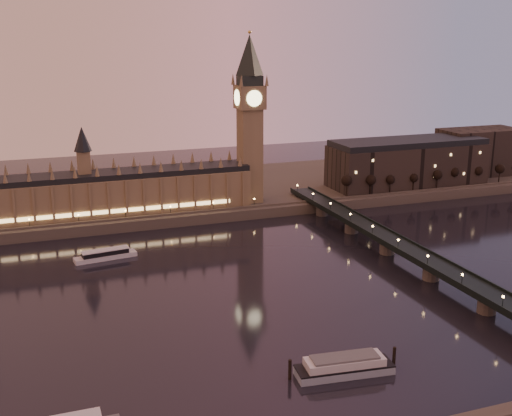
# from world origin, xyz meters

# --- Properties ---
(ground) EXTENTS (700.00, 700.00, 0.00)m
(ground) POSITION_xyz_m (0.00, 0.00, 0.00)
(ground) COLOR black
(ground) RESTS_ON ground
(far_embankment) EXTENTS (560.00, 130.00, 6.00)m
(far_embankment) POSITION_xyz_m (30.00, 165.00, 3.00)
(far_embankment) COLOR #423D35
(far_embankment) RESTS_ON ground
(palace_of_westminster) EXTENTS (180.00, 26.62, 52.00)m
(palace_of_westminster) POSITION_xyz_m (-40.12, 120.99, 21.71)
(palace_of_westminster) COLOR brown
(palace_of_westminster) RESTS_ON ground
(big_ben) EXTENTS (17.68, 17.68, 104.00)m
(big_ben) POSITION_xyz_m (53.99, 120.99, 63.95)
(big_ben) COLOR brown
(big_ben) RESTS_ON ground
(westminster_bridge) EXTENTS (13.20, 260.00, 15.30)m
(westminster_bridge) POSITION_xyz_m (91.61, 0.00, 5.52)
(westminster_bridge) COLOR black
(westminster_bridge) RESTS_ON ground
(city_block) EXTENTS (155.00, 45.00, 34.00)m
(city_block) POSITION_xyz_m (194.94, 130.93, 22.24)
(city_block) COLOR black
(city_block) RESTS_ON ground
(bare_tree_0) EXTENTS (6.27, 6.27, 12.74)m
(bare_tree_0) POSITION_xyz_m (114.17, 109.00, 15.52)
(bare_tree_0) COLOR black
(bare_tree_0) RESTS_ON ground
(bare_tree_1) EXTENTS (6.27, 6.27, 12.74)m
(bare_tree_1) POSITION_xyz_m (131.29, 109.00, 15.52)
(bare_tree_1) COLOR black
(bare_tree_1) RESTS_ON ground
(bare_tree_2) EXTENTS (6.27, 6.27, 12.74)m
(bare_tree_2) POSITION_xyz_m (148.42, 109.00, 15.52)
(bare_tree_2) COLOR black
(bare_tree_2) RESTS_ON ground
(bare_tree_3) EXTENTS (6.27, 6.27, 12.74)m
(bare_tree_3) POSITION_xyz_m (165.54, 109.00, 15.52)
(bare_tree_3) COLOR black
(bare_tree_3) RESTS_ON ground
(bare_tree_4) EXTENTS (6.27, 6.27, 12.74)m
(bare_tree_4) POSITION_xyz_m (182.67, 109.00, 15.52)
(bare_tree_4) COLOR black
(bare_tree_4) RESTS_ON ground
(bare_tree_5) EXTENTS (6.27, 6.27, 12.74)m
(bare_tree_5) POSITION_xyz_m (199.79, 109.00, 15.52)
(bare_tree_5) COLOR black
(bare_tree_5) RESTS_ON ground
(bare_tree_6) EXTENTS (6.27, 6.27, 12.74)m
(bare_tree_6) POSITION_xyz_m (216.92, 109.00, 15.52)
(bare_tree_6) COLOR black
(bare_tree_6) RESTS_ON ground
(bare_tree_7) EXTENTS (6.27, 6.27, 12.74)m
(bare_tree_7) POSITION_xyz_m (234.04, 109.00, 15.52)
(bare_tree_7) COLOR black
(bare_tree_7) RESTS_ON ground
(cruise_boat_a) EXTENTS (31.14, 10.68, 4.88)m
(cruise_boat_a) POSITION_xyz_m (-43.75, 59.62, 2.15)
(cruise_boat_a) COLOR silver
(cruise_boat_a) RESTS_ON ground
(moored_barge) EXTENTS (37.39, 12.61, 6.89)m
(moored_barge) POSITION_xyz_m (15.99, -80.45, 2.91)
(moored_barge) COLOR #92A6BA
(moored_barge) RESTS_ON ground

